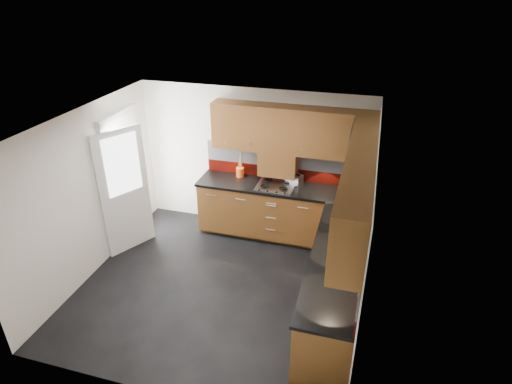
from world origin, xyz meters
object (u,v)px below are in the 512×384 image
(toaster, at_px, (294,180))
(utensil_pot, at_px, (240,171))
(gas_hob, at_px, (275,186))
(food_processor, at_px, (347,218))

(toaster, bearing_deg, utensil_pot, 176.90)
(gas_hob, distance_m, utensil_pot, 0.68)
(utensil_pot, distance_m, food_processor, 2.14)
(food_processor, bearing_deg, toaster, 131.09)
(utensil_pot, xyz_separation_m, food_processor, (1.84, -1.10, 0.03))
(toaster, bearing_deg, gas_hob, -151.50)
(utensil_pot, height_order, toaster, utensil_pot)
(toaster, xyz_separation_m, food_processor, (0.92, -1.05, 0.04))
(utensil_pot, relative_size, toaster, 1.57)
(utensil_pot, xyz_separation_m, toaster, (0.92, -0.05, -0.01))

